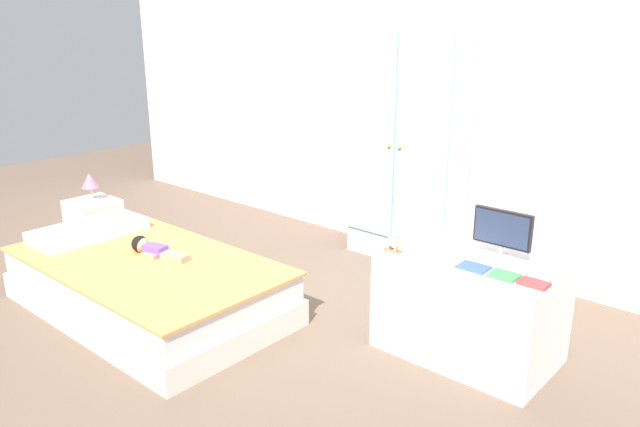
% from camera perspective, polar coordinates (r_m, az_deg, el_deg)
% --- Properties ---
extents(ground_plane, '(10.00, 10.00, 0.02)m').
position_cam_1_polar(ground_plane, '(3.38, -5.78, -10.87)').
color(ground_plane, brown).
extents(back_wall, '(6.40, 0.05, 2.70)m').
position_cam_1_polar(back_wall, '(4.21, 9.89, 13.98)').
color(back_wall, silver).
rests_on(back_wall, ground_plane).
extents(bed, '(1.62, 0.93, 0.31)m').
position_cam_1_polar(bed, '(3.65, -15.60, -6.39)').
color(bed, silver).
rests_on(bed, ground_plane).
extents(pillow, '(0.32, 0.67, 0.07)m').
position_cam_1_polar(pillow, '(4.08, -20.60, -1.45)').
color(pillow, white).
rests_on(pillow, bed).
extents(doll, '(0.39, 0.16, 0.10)m').
position_cam_1_polar(doll, '(3.65, -15.47, -3.07)').
color(doll, '#6B4CB2').
rests_on(doll, bed).
extents(nightstand, '(0.30, 0.30, 0.39)m').
position_cam_1_polar(nightstand, '(4.63, -20.07, -1.14)').
color(nightstand, silver).
rests_on(nightstand, ground_plane).
extents(table_lamp, '(0.12, 0.12, 0.19)m').
position_cam_1_polar(table_lamp, '(4.55, -20.49, 2.75)').
color(table_lamp, '#B7B2AD').
rests_on(table_lamp, nightstand).
extents(wardrobe, '(0.79, 0.29, 1.62)m').
position_cam_1_polar(wardrobe, '(4.13, 8.04, 6.48)').
color(wardrobe, silver).
rests_on(wardrobe, ground_plane).
extents(tv_stand, '(0.82, 0.51, 0.51)m').
position_cam_1_polar(tv_stand, '(3.12, 13.63, -8.34)').
color(tv_stand, white).
rests_on(tv_stand, ground_plane).
extents(tv_monitor, '(0.28, 0.10, 0.24)m').
position_cam_1_polar(tv_monitor, '(3.02, 16.48, -1.52)').
color(tv_monitor, '#99999E').
rests_on(tv_monitor, tv_stand).
extents(rocking_horse_toy, '(0.09, 0.04, 0.11)m').
position_cam_1_polar(rocking_horse_toy, '(3.01, 6.86, -2.69)').
color(rocking_horse_toy, '#8E6642').
rests_on(rocking_horse_toy, tv_stand).
extents(book_blue, '(0.14, 0.11, 0.01)m').
position_cam_1_polar(book_blue, '(2.90, 13.99, -4.84)').
color(book_blue, blue).
rests_on(book_blue, tv_stand).
extents(book_green, '(0.12, 0.11, 0.01)m').
position_cam_1_polar(book_green, '(2.84, 16.64, -5.51)').
color(book_green, '#429E51').
rests_on(book_green, tv_stand).
extents(book_red, '(0.12, 0.08, 0.02)m').
position_cam_1_polar(book_red, '(2.80, 19.13, -6.11)').
color(book_red, '#CC3838').
rests_on(book_red, tv_stand).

